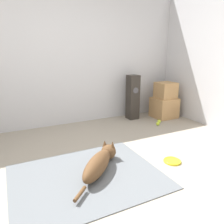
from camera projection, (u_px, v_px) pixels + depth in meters
name	position (u px, v px, depth m)	size (l,w,h in m)	color
ground_plane	(95.00, 185.00, 2.25)	(12.00, 12.00, 0.00)	#9E9384
wall_back	(47.00, 54.00, 3.71)	(8.00, 0.06, 2.55)	silver
area_rug	(87.00, 177.00, 2.39)	(1.59, 1.27, 0.01)	slate
dog	(100.00, 162.00, 2.46)	(0.75, 0.76, 0.24)	brown
frisbee	(172.00, 161.00, 2.71)	(0.21, 0.21, 0.03)	yellow
cardboard_box_lower	(164.00, 108.00, 4.51)	(0.45, 0.44, 0.41)	tan
cardboard_box_upper	(166.00, 90.00, 4.42)	(0.36, 0.35, 0.32)	tan
floor_speaker	(133.00, 97.00, 4.36)	(0.21, 0.21, 0.88)	#2D2823
tennis_ball_by_boxes	(158.00, 124.00, 4.04)	(0.07, 0.07, 0.07)	#C6E033
tennis_ball_near_speaker	(159.00, 121.00, 4.17)	(0.07, 0.07, 0.07)	#C6E033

